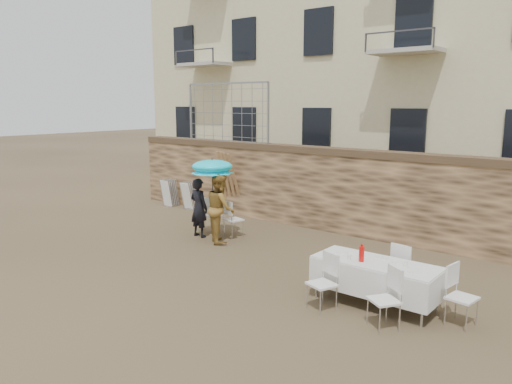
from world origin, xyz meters
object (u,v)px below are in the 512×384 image
Objects in this scene: banquet_table at (376,264)px; table_chair_back at (405,269)px; table_chair_front_right at (384,299)px; soda_bottle at (362,254)px; chair_stack_left at (173,192)px; umbrella at (212,169)px; man_suit at (199,208)px; chair_stack_right at (192,195)px; table_chair_side at (462,296)px; couple_chair_right at (234,219)px; couple_chair_left at (214,215)px; table_chair_front_left at (322,283)px; woman_dress at (220,208)px.

banquet_table is 2.19× the size of table_chair_back.
table_chair_front_right is at bearing 109.60° from table_chair_back.
table_chair_front_right is at bearing -40.60° from soda_bottle.
banquet_table is 2.19× the size of table_chair_front_right.
umbrella is at bearing -29.15° from chair_stack_left.
man_suit reaches higher than chair_stack_right.
table_chair_side reaches higher than chair_stack_right.
table_chair_front_right is at bearing -26.49° from chair_stack_right.
table_chair_back is at bearing 134.67° from table_chair_front_right.
couple_chair_left is at bearing 14.14° from couple_chair_right.
umbrella reaches higher than chair_stack_left.
couple_chair_right is (0.70, 0.00, 0.00)m from couple_chair_left.
banquet_table is 2.19× the size of table_chair_front_left.
couple_chair_right is 1.04× the size of chair_stack_left.
woman_dress is 1.86× the size of chair_stack_left.
soda_bottle is at bearing 76.12° from table_chair_front_left.
couple_chair_left reaches higher than chair_stack_left.
couple_chair_left is 1.00× the size of couple_chair_right.
couple_chair_right is 1.00× the size of table_chair_front_left.
woman_dress is 1.78× the size of table_chair_front_left.
chair_stack_right is at bearing -172.77° from table_chair_front_right.
couple_chair_right is at bearing -2.78° from table_chair_back.
woman_dress is at bearing -178.54° from man_suit.
table_chair_front_left is (-0.60, -0.75, -0.25)m from banquet_table.
umbrella is at bearing -166.92° from table_chair_front_right.
umbrella is 1.42m from couple_chair_right.
couple_chair_right is 1.00× the size of table_chair_front_right.
table_chair_front_right is (6.01, -2.01, -0.28)m from man_suit.
man_suit is 6.34m from table_chair_front_right.
woman_dress is 1.78× the size of couple_chair_right.
woman_dress reaches higher than table_chair_back.
table_chair_back is (5.01, -1.01, 0.00)m from couple_chair_right.
soda_bottle is 8.78m from chair_stack_right.
man_suit is at bearing -41.05° from chair_stack_right.
table_chair_front_right is at bearing 19.81° from table_chair_front_left.
soda_bottle reaches higher than chair_stack_left.
man_suit is 1.59× the size of couple_chair_right.
soda_bottle is (4.91, -1.51, -0.89)m from umbrella.
man_suit is at bearing 99.47° from couple_chair_left.
chair_stack_right is at bearing 156.41° from banquet_table.
table_chair_front_right is 9.66m from chair_stack_right.
umbrella reaches higher than man_suit.
woman_dress is (0.75, 0.00, 0.09)m from man_suit.
couple_chair_left is at bearing -88.54° from man_suit.
chair_stack_left is (-10.44, 3.46, -0.02)m from table_chair_side.
umbrella is 1.98× the size of table_chair_side.
table_chair_side is 1.04× the size of chair_stack_left.
umbrella is 5.50m from table_chair_back.
woman_dress is at bearing 162.79° from soda_bottle.
man_suit is 5.65m from banquet_table.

